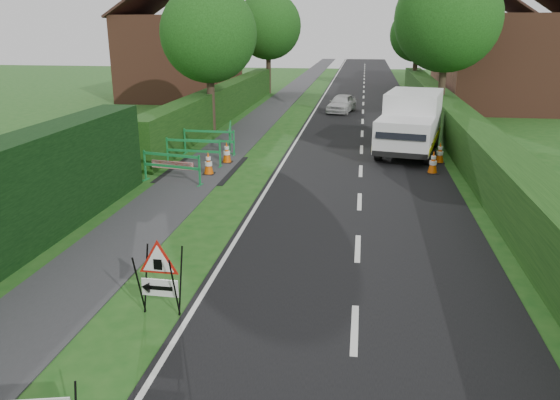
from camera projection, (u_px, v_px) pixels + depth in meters
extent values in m
plane|color=#1A4E16|center=(191.00, 351.00, 8.47)|extent=(120.00, 120.00, 0.00)
cube|color=black|center=(364.00, 93.00, 41.09)|extent=(6.00, 90.00, 0.02)
cube|color=#2D2D30|center=(291.00, 92.00, 41.87)|extent=(2.00, 90.00, 0.02)
cube|color=#14380F|center=(225.00, 118.00, 29.91)|extent=(1.00, 24.00, 1.80)
cube|color=#14380F|center=(459.00, 148.00, 22.62)|extent=(1.20, 50.00, 1.50)
cube|color=brown|center=(181.00, 58.00, 37.32)|extent=(7.00, 7.00, 5.50)
cube|color=brown|center=(509.00, 63.00, 32.45)|extent=(7.00, 7.00, 5.50)
cube|color=brown|center=(480.00, 52.00, 45.50)|extent=(7.00, 7.00, 5.50)
cube|color=#331E19|center=(463.00, 3.00, 44.58)|extent=(4.00, 7.40, 2.58)
cube|color=#331E19|center=(508.00, 3.00, 44.08)|extent=(4.00, 7.40, 2.58)
cylinder|color=#2D2116|center=(211.00, 104.00, 25.68)|extent=(0.36, 0.36, 2.62)
sphere|color=#173F10|center=(209.00, 34.00, 24.72)|extent=(4.40, 4.40, 4.40)
cylinder|color=#2D2116|center=(441.00, 95.00, 27.84)|extent=(0.36, 0.36, 2.97)
sphere|color=#173F10|center=(448.00, 18.00, 26.71)|extent=(5.20, 5.20, 5.20)
cylinder|color=#2D2116|center=(269.00, 74.00, 40.73)|extent=(0.36, 0.36, 2.80)
sphere|color=#173F10|center=(268.00, 26.00, 39.68)|extent=(4.80, 4.80, 4.80)
cylinder|color=#2D2116|center=(414.00, 74.00, 42.99)|extent=(0.36, 0.36, 2.45)
sphere|color=#173F10|center=(417.00, 34.00, 42.07)|extent=(4.20, 4.20, 4.20)
cylinder|color=black|center=(139.00, 285.00, 9.29)|extent=(0.04, 0.36, 1.18)
cylinder|color=black|center=(146.00, 278.00, 9.56)|extent=(0.04, 0.36, 1.18)
cylinder|color=black|center=(175.00, 288.00, 9.18)|extent=(0.04, 0.36, 1.18)
cylinder|color=black|center=(181.00, 281.00, 9.46)|extent=(0.04, 0.36, 1.18)
cube|color=white|center=(160.00, 288.00, 9.38)|extent=(0.66, 0.04, 0.32)
cube|color=black|center=(160.00, 288.00, 9.36)|extent=(0.47, 0.02, 0.07)
cone|color=black|center=(146.00, 287.00, 9.40)|extent=(0.15, 0.19, 0.19)
cube|color=black|center=(158.00, 265.00, 9.22)|extent=(0.15, 0.01, 0.19)
cube|color=silver|center=(413.00, 115.00, 22.07)|extent=(2.58, 3.54, 1.92)
cube|color=silver|center=(404.00, 135.00, 20.00)|extent=(2.36, 2.42, 1.18)
cube|color=black|center=(401.00, 132.00, 19.02)|extent=(1.76, 0.57, 0.54)
cube|color=yellow|center=(383.00, 136.00, 21.79)|extent=(0.99, 4.84, 0.24)
cube|color=yellow|center=(435.00, 140.00, 21.14)|extent=(0.99, 4.84, 0.24)
cube|color=black|center=(400.00, 155.00, 19.28)|extent=(1.94, 0.50, 0.20)
cylinder|color=black|center=(379.00, 150.00, 20.43)|extent=(0.39, 0.83, 0.80)
cylinder|color=black|center=(428.00, 154.00, 19.85)|extent=(0.39, 0.83, 0.80)
cylinder|color=black|center=(392.00, 135.00, 23.31)|extent=(0.39, 0.83, 0.80)
cylinder|color=black|center=(435.00, 137.00, 22.73)|extent=(0.39, 0.83, 0.80)
cube|color=black|center=(432.00, 173.00, 18.70)|extent=(0.38, 0.38, 0.04)
cone|color=#DA5406|center=(433.00, 162.00, 18.58)|extent=(0.32, 0.32, 0.75)
cylinder|color=white|center=(433.00, 163.00, 18.59)|extent=(0.25, 0.25, 0.14)
cylinder|color=white|center=(434.00, 157.00, 18.54)|extent=(0.17, 0.17, 0.10)
cube|color=black|center=(439.00, 163.00, 20.12)|extent=(0.38, 0.38, 0.04)
cone|color=#DA5406|center=(440.00, 152.00, 20.00)|extent=(0.32, 0.32, 0.75)
cylinder|color=white|center=(440.00, 153.00, 20.02)|extent=(0.25, 0.25, 0.14)
cylinder|color=white|center=(440.00, 148.00, 19.96)|extent=(0.17, 0.17, 0.10)
cube|color=black|center=(424.00, 148.00, 22.61)|extent=(0.38, 0.38, 0.04)
cone|color=#DA5406|center=(425.00, 138.00, 22.49)|extent=(0.32, 0.32, 0.75)
cylinder|color=white|center=(425.00, 139.00, 22.50)|extent=(0.25, 0.25, 0.14)
cylinder|color=white|center=(425.00, 135.00, 22.44)|extent=(0.17, 0.17, 0.10)
cube|color=black|center=(209.00, 174.00, 18.58)|extent=(0.38, 0.38, 0.04)
cone|color=#DA5406|center=(208.00, 163.00, 18.46)|extent=(0.32, 0.32, 0.75)
cylinder|color=white|center=(208.00, 164.00, 18.47)|extent=(0.25, 0.25, 0.14)
cylinder|color=white|center=(208.00, 158.00, 18.41)|extent=(0.17, 0.17, 0.10)
cube|color=black|center=(227.00, 162.00, 20.16)|extent=(0.38, 0.38, 0.04)
cone|color=#DA5406|center=(227.00, 152.00, 20.04)|extent=(0.32, 0.32, 0.75)
cylinder|color=white|center=(227.00, 153.00, 20.05)|extent=(0.25, 0.25, 0.14)
cylinder|color=white|center=(227.00, 148.00, 20.00)|extent=(0.17, 0.17, 0.10)
cube|color=#167E3A|center=(145.00, 165.00, 17.75)|extent=(0.06, 0.06, 1.00)
cube|color=#167E3A|center=(200.00, 171.00, 17.09)|extent=(0.06, 0.06, 1.00)
cube|color=#167E3A|center=(171.00, 155.00, 17.29)|extent=(1.97, 0.46, 0.08)
cube|color=#167E3A|center=(172.00, 166.00, 17.40)|extent=(1.97, 0.46, 0.08)
cube|color=#167E3A|center=(146.00, 180.00, 17.89)|extent=(0.13, 0.35, 0.04)
cube|color=#167E3A|center=(200.00, 185.00, 17.23)|extent=(0.13, 0.35, 0.04)
cube|color=#167E3A|center=(167.00, 151.00, 19.78)|extent=(0.05, 0.05, 1.00)
cube|color=#167E3A|center=(220.00, 154.00, 19.38)|extent=(0.05, 0.05, 1.00)
cube|color=#167E3A|center=(193.00, 141.00, 19.45)|extent=(2.00, 0.17, 0.08)
cube|color=#167E3A|center=(193.00, 151.00, 19.57)|extent=(2.00, 0.17, 0.08)
cube|color=#167E3A|center=(168.00, 164.00, 19.93)|extent=(0.08, 0.35, 0.04)
cube|color=#167E3A|center=(220.00, 167.00, 19.53)|extent=(0.08, 0.35, 0.04)
cube|color=#167E3A|center=(185.00, 141.00, 21.50)|extent=(0.05, 0.05, 1.00)
cube|color=#167E3A|center=(234.00, 143.00, 21.15)|extent=(0.05, 0.05, 1.00)
cube|color=#167E3A|center=(209.00, 131.00, 21.19)|extent=(2.00, 0.12, 0.08)
cube|color=#167E3A|center=(209.00, 141.00, 21.31)|extent=(2.00, 0.12, 0.08)
cube|color=#167E3A|center=(186.00, 153.00, 21.64)|extent=(0.07, 0.35, 0.04)
cube|color=#167E3A|center=(234.00, 155.00, 21.29)|extent=(0.07, 0.35, 0.04)
cube|color=#167E3A|center=(230.00, 142.00, 21.38)|extent=(0.06, 0.06, 1.00)
cube|color=#167E3A|center=(231.00, 132.00, 23.29)|extent=(0.06, 0.06, 1.00)
cube|color=#167E3A|center=(230.00, 127.00, 22.21)|extent=(0.48, 1.96, 0.08)
cube|color=#167E3A|center=(230.00, 136.00, 22.32)|extent=(0.48, 1.96, 0.08)
cube|color=#167E3A|center=(230.00, 154.00, 21.53)|extent=(0.35, 0.13, 0.04)
cube|color=#167E3A|center=(231.00, 143.00, 23.43)|extent=(0.35, 0.13, 0.04)
cube|color=red|center=(173.00, 178.00, 18.14)|extent=(1.49, 0.25, 0.25)
imported|color=silver|center=(342.00, 103.00, 31.83)|extent=(1.86, 3.30, 1.06)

